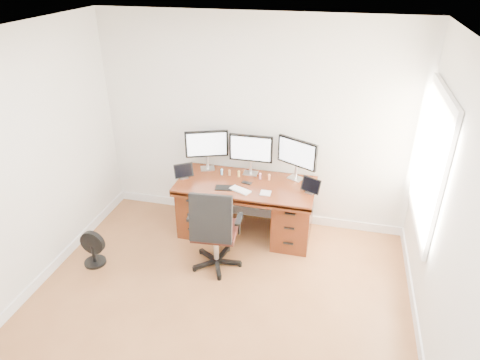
% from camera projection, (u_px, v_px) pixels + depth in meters
% --- Properties ---
extents(ground, '(4.50, 4.50, 0.00)m').
position_uv_depth(ground, '(203.00, 339.00, 4.08)').
color(ground, brown).
rests_on(ground, ground).
extents(back_wall, '(4.00, 0.10, 2.70)m').
position_uv_depth(back_wall, '(254.00, 125.00, 5.38)').
color(back_wall, white).
rests_on(back_wall, ground).
extents(right_wall, '(0.10, 4.50, 2.70)m').
position_uv_depth(right_wall, '(460.00, 249.00, 3.12)').
color(right_wall, white).
rests_on(right_wall, ground).
extents(desk, '(1.70, 0.80, 0.75)m').
position_uv_depth(desk, '(246.00, 206.00, 5.46)').
color(desk, '#512210').
rests_on(desk, ground).
extents(office_chair, '(0.62, 0.61, 1.06)m').
position_uv_depth(office_chair, '(215.00, 243.00, 4.87)').
color(office_chair, black).
rests_on(office_chair, ground).
extents(floor_fan, '(0.30, 0.25, 0.43)m').
position_uv_depth(floor_fan, '(93.00, 249.00, 4.99)').
color(floor_fan, black).
rests_on(floor_fan, ground).
extents(monitor_left, '(0.53, 0.23, 0.53)m').
position_uv_depth(monitor_left, '(207.00, 145.00, 5.47)').
color(monitor_left, silver).
rests_on(monitor_left, desk).
extents(monitor_center, '(0.55, 0.14, 0.53)m').
position_uv_depth(monitor_center, '(251.00, 150.00, 5.34)').
color(monitor_center, silver).
rests_on(monitor_center, desk).
extents(monitor_right, '(0.51, 0.28, 0.53)m').
position_uv_depth(monitor_right, '(297.00, 154.00, 5.22)').
color(monitor_right, silver).
rests_on(monitor_right, desk).
extents(tablet_left, '(0.24, 0.19, 0.19)m').
position_uv_depth(tablet_left, '(183.00, 172.00, 5.36)').
color(tablet_left, silver).
rests_on(tablet_left, desk).
extents(tablet_right, '(0.25, 0.16, 0.19)m').
position_uv_depth(tablet_right, '(311.00, 186.00, 5.02)').
color(tablet_right, silver).
rests_on(tablet_right, desk).
extents(keyboard, '(0.28, 0.21, 0.01)m').
position_uv_depth(keyboard, '(240.00, 190.00, 5.11)').
color(keyboard, white).
rests_on(keyboard, desk).
extents(trackpad, '(0.13, 0.13, 0.01)m').
position_uv_depth(trackpad, '(266.00, 193.00, 5.05)').
color(trackpad, '#BABDC1').
rests_on(trackpad, desk).
extents(drawing_tablet, '(0.22, 0.16, 0.01)m').
position_uv_depth(drawing_tablet, '(224.00, 188.00, 5.16)').
color(drawing_tablet, black).
rests_on(drawing_tablet, desk).
extents(phone, '(0.14, 0.09, 0.01)m').
position_uv_depth(phone, '(247.00, 183.00, 5.27)').
color(phone, black).
rests_on(phone, desk).
extents(figurine_blue, '(0.03, 0.03, 0.08)m').
position_uv_depth(figurine_blue, '(222.00, 171.00, 5.45)').
color(figurine_blue, '#6EB5EC').
rests_on(figurine_blue, desk).
extents(figurine_brown, '(0.03, 0.03, 0.08)m').
position_uv_depth(figurine_brown, '(229.00, 172.00, 5.43)').
color(figurine_brown, brown).
rests_on(figurine_brown, desk).
extents(figurine_yellow, '(0.03, 0.03, 0.08)m').
position_uv_depth(figurine_yellow, '(239.00, 173.00, 5.41)').
color(figurine_yellow, '#D1AF52').
rests_on(figurine_yellow, desk).
extents(figurine_pink, '(0.03, 0.03, 0.08)m').
position_uv_depth(figurine_pink, '(260.00, 176.00, 5.35)').
color(figurine_pink, pink).
rests_on(figurine_pink, desk).
extents(figurine_orange, '(0.03, 0.03, 0.08)m').
position_uv_depth(figurine_orange, '(269.00, 177.00, 5.32)').
color(figurine_orange, '#EF905B').
rests_on(figurine_orange, desk).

